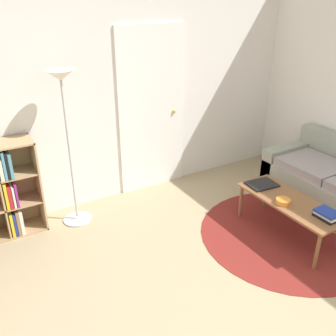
# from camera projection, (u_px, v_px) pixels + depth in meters

# --- Properties ---
(wall_back) EXTENTS (7.70, 0.11, 2.60)m
(wall_back) POSITION_uv_depth(u_px,v_px,m) (121.00, 92.00, 4.30)
(wall_back) COLOR silver
(wall_back) RESTS_ON ground_plane
(rug) EXTENTS (1.82, 1.82, 0.01)m
(rug) POSITION_uv_depth(u_px,v_px,m) (287.00, 234.00, 3.96)
(rug) COLOR maroon
(rug) RESTS_ON ground_plane
(floor_lamp) EXTENTS (0.32, 0.32, 1.67)m
(floor_lamp) POSITION_uv_depth(u_px,v_px,m) (64.00, 108.00, 3.67)
(floor_lamp) COLOR #B7B7BC
(floor_lamp) RESTS_ON ground_plane
(coffee_table) EXTENTS (0.45, 1.13, 0.41)m
(coffee_table) POSITION_uv_depth(u_px,v_px,m) (290.00, 204.00, 3.82)
(coffee_table) COLOR brown
(coffee_table) RESTS_ON ground_plane
(laptop) EXTENTS (0.33, 0.27, 0.02)m
(laptop) POSITION_uv_depth(u_px,v_px,m) (262.00, 184.00, 4.10)
(laptop) COLOR black
(laptop) RESTS_ON coffee_table
(bowl) EXTENTS (0.15, 0.15, 0.05)m
(bowl) POSITION_uv_depth(u_px,v_px,m) (283.00, 201.00, 3.73)
(bowl) COLOR orange
(bowl) RESTS_ON coffee_table
(book_stack_on_table) EXTENTS (0.17, 0.21, 0.07)m
(book_stack_on_table) POSITION_uv_depth(u_px,v_px,m) (327.00, 215.00, 3.49)
(book_stack_on_table) COLOR black
(book_stack_on_table) RESTS_ON coffee_table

